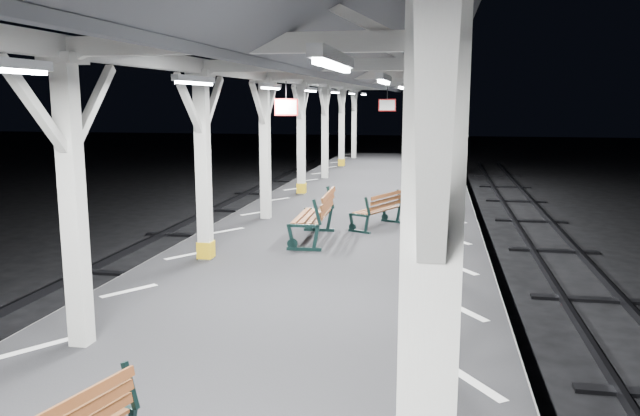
# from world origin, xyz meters

# --- Properties ---
(ground) EXTENTS (120.00, 120.00, 0.00)m
(ground) POSITION_xyz_m (0.00, 0.00, 0.00)
(ground) COLOR black
(ground) RESTS_ON ground
(platform) EXTENTS (6.00, 50.00, 1.00)m
(platform) POSITION_xyz_m (0.00, 0.00, 0.50)
(platform) COLOR black
(platform) RESTS_ON ground
(hazard_stripes_left) EXTENTS (1.00, 48.00, 0.01)m
(hazard_stripes_left) POSITION_xyz_m (-2.45, 0.00, 1.00)
(hazard_stripes_left) COLOR silver
(hazard_stripes_left) RESTS_ON platform
(hazard_stripes_right) EXTENTS (1.00, 48.00, 0.01)m
(hazard_stripes_right) POSITION_xyz_m (2.45, 0.00, 1.00)
(hazard_stripes_right) COLOR silver
(hazard_stripes_right) RESTS_ON platform
(canopy) EXTENTS (5.40, 49.00, 4.65)m
(canopy) POSITION_xyz_m (0.00, -0.02, 4.56)
(canopy) COLOR silver
(canopy) RESTS_ON platform
(bench_mid) EXTENTS (0.75, 1.88, 1.01)m
(bench_mid) POSITION_xyz_m (-0.32, 3.84, 1.54)
(bench_mid) COLOR black
(bench_mid) RESTS_ON platform
(bench_far) EXTENTS (1.10, 1.56, 0.80)m
(bench_far) POSITION_xyz_m (0.79, 5.36, 1.43)
(bench_far) COLOR black
(bench_far) RESTS_ON platform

